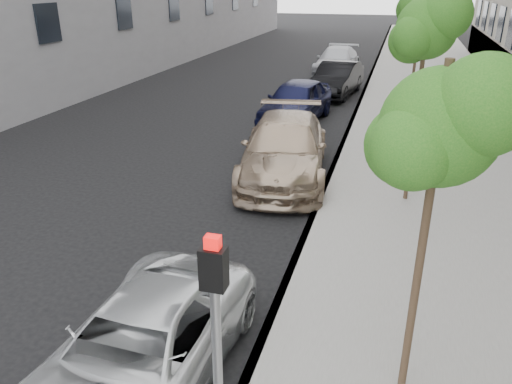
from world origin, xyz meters
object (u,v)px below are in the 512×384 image
at_px(signal_pole, 216,334).
at_px(minivan, 141,349).
at_px(tree_far, 423,0).
at_px(sedan_black, 337,79).
at_px(tree_mid, 428,28).
at_px(sedan_blue, 296,101).
at_px(suv, 285,148).
at_px(sedan_rear, 337,61).
at_px(tree_near, 443,128).

xyz_separation_m(signal_pole, minivan, (-1.47, 0.97, -1.35)).
bearing_deg(tree_far, sedan_black, 120.89).
height_order(tree_mid, minivan, tree_mid).
bearing_deg(minivan, sedan_blue, 94.98).
distance_m(signal_pole, suv, 9.38).
relative_size(tree_mid, tree_far, 0.93).
bearing_deg(suv, signal_pole, -89.98).
relative_size(signal_pole, sedan_blue, 0.61).
xyz_separation_m(suv, sedan_rear, (-0.71, 16.59, -0.04)).
bearing_deg(tree_near, signal_pole, -138.87).
height_order(tree_far, suv, tree_far).
distance_m(minivan, suv, 8.24).
relative_size(minivan, sedan_blue, 0.93).
distance_m(tree_far, sedan_rear, 12.39).
height_order(tree_near, tree_far, tree_far).
bearing_deg(sedan_rear, sedan_blue, -89.14).
height_order(suv, sedan_blue, suv).
distance_m(signal_pole, sedan_black, 20.33).
bearing_deg(signal_pole, tree_far, 82.65).
xyz_separation_m(tree_near, suv, (-3.33, 7.52, -2.90)).
bearing_deg(signal_pole, sedan_blue, 98.70).
distance_m(sedan_blue, sedan_black, 5.35).
distance_m(tree_mid, sedan_blue, 8.63).
bearing_deg(signal_pole, minivan, 146.58).
bearing_deg(sedan_black, minivan, -83.15).
xyz_separation_m(tree_near, sedan_blue, (-4.18, 13.28, -2.90)).
relative_size(tree_far, minivan, 1.18).
bearing_deg(tree_far, sedan_rear, 109.96).
bearing_deg(sedan_black, tree_far, -52.06).
height_order(sedan_black, sedan_rear, same).
bearing_deg(sedan_rear, tree_near, -78.86).
height_order(tree_far, minivan, tree_far).
distance_m(tree_mid, sedan_rear, 18.39).
bearing_deg(minivan, suv, 91.29).
relative_size(signal_pole, sedan_rear, 0.55).
bearing_deg(suv, minivan, -99.09).
bearing_deg(sedan_rear, signal_pole, -83.69).
bearing_deg(tree_far, tree_near, -90.00).
xyz_separation_m(tree_mid, sedan_blue, (-4.18, 6.78, -3.34)).
bearing_deg(tree_mid, signal_pole, -103.25).
xyz_separation_m(signal_pole, suv, (-1.40, 9.21, -1.15)).
xyz_separation_m(signal_pole, sedan_black, (-1.40, 20.24, -1.19)).
xyz_separation_m(tree_mid, sedan_rear, (-4.04, 17.62, -3.38)).
bearing_deg(sedan_blue, minivan, -80.15).
height_order(tree_mid, sedan_rear, tree_mid).
bearing_deg(sedan_blue, tree_far, 2.84).
height_order(tree_far, sedan_rear, tree_far).
bearing_deg(minivan, signal_pole, -31.80).
relative_size(tree_mid, sedan_rear, 0.92).
relative_size(tree_far, suv, 0.93).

